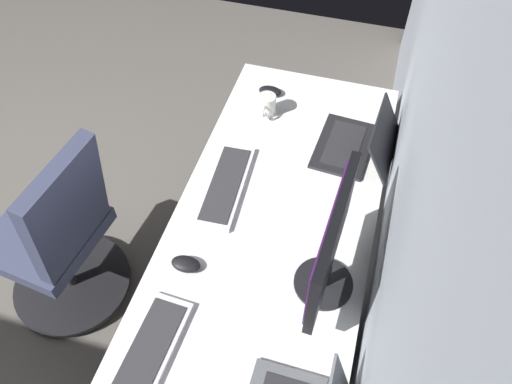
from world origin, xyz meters
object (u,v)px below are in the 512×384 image
(keyboard_spare, at_px, (145,358))
(coffee_mug, at_px, (267,105))
(mouse_spare, at_px, (270,91))
(drawer_pedestal, at_px, (255,347))
(monitor_primary, at_px, (330,246))
(laptop_leftmost, at_px, (360,143))
(mouse_main, at_px, (186,264))
(keyboard_main, at_px, (225,185))
(office_chair, at_px, (60,241))

(keyboard_spare, distance_m, coffee_mug, 1.17)
(mouse_spare, distance_m, coffee_mug, 0.13)
(drawer_pedestal, relative_size, monitor_primary, 1.46)
(mouse_spare, bearing_deg, laptop_leftmost, 61.10)
(monitor_primary, relative_size, laptop_leftmost, 1.36)
(monitor_primary, distance_m, laptop_leftmost, 0.67)
(drawer_pedestal, height_order, keyboard_spare, keyboard_spare)
(laptop_leftmost, relative_size, mouse_main, 3.36)
(laptop_leftmost, relative_size, keyboard_spare, 0.82)
(keyboard_main, distance_m, mouse_spare, 0.58)
(monitor_primary, relative_size, mouse_main, 4.58)
(drawer_pedestal, height_order, coffee_mug, coffee_mug)
(monitor_primary, xyz_separation_m, keyboard_spare, (0.40, -0.47, -0.23))
(keyboard_main, xyz_separation_m, coffee_mug, (-0.45, 0.04, 0.04))
(keyboard_main, relative_size, office_chair, 0.44)
(coffee_mug, bearing_deg, laptop_leftmost, 74.62)
(laptop_leftmost, bearing_deg, keyboard_spare, -24.94)
(keyboard_main, bearing_deg, coffee_mug, 174.44)
(mouse_main, distance_m, coffee_mug, 0.83)
(mouse_main, bearing_deg, laptop_leftmost, 145.62)
(keyboard_spare, bearing_deg, laptop_leftmost, 155.06)
(laptop_leftmost, distance_m, mouse_spare, 0.51)
(laptop_leftmost, relative_size, mouse_spare, 3.36)
(monitor_primary, bearing_deg, keyboard_spare, -49.26)
(keyboard_main, bearing_deg, monitor_primary, 54.92)
(laptop_leftmost, bearing_deg, keyboard_main, -54.55)
(laptop_leftmost, xyz_separation_m, office_chair, (0.60, -1.13, -0.32))
(mouse_spare, bearing_deg, keyboard_main, -2.46)
(mouse_spare, bearing_deg, office_chair, -39.16)
(monitor_primary, distance_m, keyboard_spare, 0.66)
(mouse_spare, relative_size, office_chair, 0.11)
(mouse_main, bearing_deg, mouse_spare, 177.38)
(monitor_primary, relative_size, office_chair, 0.49)
(drawer_pedestal, height_order, mouse_spare, mouse_spare)
(monitor_primary, height_order, mouse_spare, monitor_primary)
(keyboard_main, relative_size, mouse_main, 4.10)
(mouse_main, bearing_deg, monitor_primary, 97.79)
(drawer_pedestal, bearing_deg, coffee_mug, -167.14)
(monitor_primary, xyz_separation_m, office_chair, (-0.04, -1.11, -0.51))
(mouse_main, bearing_deg, drawer_pedestal, 76.50)
(keyboard_spare, distance_m, mouse_main, 0.34)
(mouse_main, xyz_separation_m, office_chair, (-0.11, -0.65, -0.29))
(coffee_mug, relative_size, office_chair, 0.12)
(keyboard_main, distance_m, office_chair, 0.77)
(laptop_leftmost, distance_m, mouse_main, 0.86)
(laptop_leftmost, relative_size, keyboard_main, 0.82)
(drawer_pedestal, distance_m, keyboard_main, 0.64)
(keyboard_main, relative_size, mouse_spare, 4.10)
(mouse_spare, bearing_deg, keyboard_spare, -2.04)
(keyboard_main, distance_m, keyboard_spare, 0.72)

